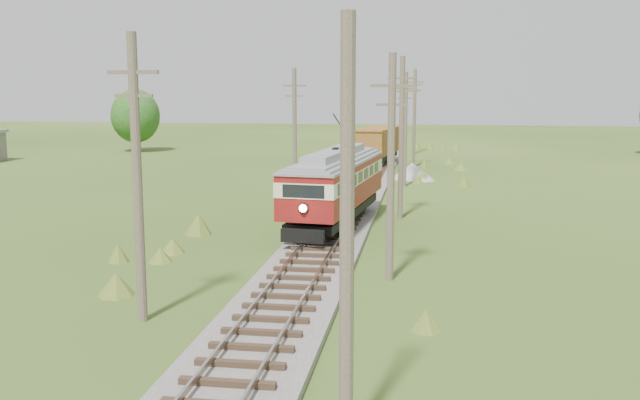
# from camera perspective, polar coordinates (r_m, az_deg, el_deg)

# --- Properties ---
(railbed_main) EXTENTS (3.60, 96.00, 0.57)m
(railbed_main) POSITION_cam_1_polar(r_m,az_deg,el_deg) (43.54, 2.36, -0.40)
(railbed_main) COLOR #605B54
(railbed_main) RESTS_ON ground
(streetcar) EXTENTS (4.08, 12.08, 5.47)m
(streetcar) POSITION_cam_1_polar(r_m,az_deg,el_deg) (36.60, 1.24, 1.54)
(streetcar) COLOR black
(streetcar) RESTS_ON ground
(gondola) EXTENTS (4.27, 9.39, 3.01)m
(gondola) POSITION_cam_1_polar(r_m,az_deg,el_deg) (66.35, 4.57, 4.60)
(gondola) COLOR black
(gondola) RESTS_ON ground
(gravel_pile) EXTENTS (3.53, 3.75, 1.29)m
(gravel_pile) POSITION_cam_1_polar(r_m,az_deg,el_deg) (57.53, 7.51, 2.27)
(gravel_pile) COLOR gray
(gravel_pile) RESTS_ON ground
(utility_pole_r_1) EXTENTS (0.30, 0.30, 8.80)m
(utility_pole_r_1) POSITION_cam_1_polar(r_m,az_deg,el_deg) (14.10, 2.17, -3.14)
(utility_pole_r_1) COLOR brown
(utility_pole_r_1) RESTS_ON ground
(utility_pole_r_2) EXTENTS (1.60, 0.30, 8.60)m
(utility_pole_r_2) POSITION_cam_1_polar(r_m,az_deg,el_deg) (26.89, 5.70, 2.74)
(utility_pole_r_2) COLOR brown
(utility_pole_r_2) RESTS_ON ground
(utility_pole_r_3) EXTENTS (1.60, 0.30, 9.00)m
(utility_pole_r_3) POSITION_cam_1_polar(r_m,az_deg,el_deg) (39.82, 6.53, 5.08)
(utility_pole_r_3) COLOR brown
(utility_pole_r_3) RESTS_ON ground
(utility_pole_r_4) EXTENTS (1.60, 0.30, 8.40)m
(utility_pole_r_4) POSITION_cam_1_polar(r_m,az_deg,el_deg) (52.81, 6.83, 5.73)
(utility_pole_r_4) COLOR brown
(utility_pole_r_4) RESTS_ON ground
(utility_pole_r_5) EXTENTS (1.60, 0.30, 8.90)m
(utility_pole_r_5) POSITION_cam_1_polar(r_m,az_deg,el_deg) (65.77, 7.55, 6.60)
(utility_pole_r_5) COLOR brown
(utility_pole_r_5) RESTS_ON ground
(utility_pole_r_6) EXTENTS (1.60, 0.30, 8.70)m
(utility_pole_r_6) POSITION_cam_1_polar(r_m,az_deg,el_deg) (78.76, 7.59, 6.93)
(utility_pole_r_6) COLOR brown
(utility_pole_r_6) RESTS_ON ground
(utility_pole_l_a) EXTENTS (1.60, 0.30, 9.00)m
(utility_pole_l_a) POSITION_cam_1_polar(r_m,az_deg,el_deg) (22.67, -14.42, 1.83)
(utility_pole_l_a) COLOR brown
(utility_pole_l_a) RESTS_ON ground
(utility_pole_l_b) EXTENTS (1.60, 0.30, 8.60)m
(utility_pole_l_b) POSITION_cam_1_polar(r_m,az_deg,el_deg) (49.63, -2.05, 5.69)
(utility_pole_l_b) COLOR brown
(utility_pole_l_b) RESTS_ON ground
(tree_mid_a) EXTENTS (5.46, 5.46, 7.03)m
(tree_mid_a) POSITION_cam_1_polar(r_m,az_deg,el_deg) (83.41, -14.55, 6.52)
(tree_mid_a) COLOR #38281C
(tree_mid_a) RESTS_ON ground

